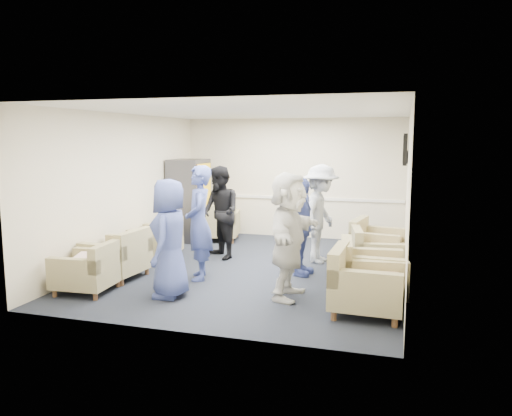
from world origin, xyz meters
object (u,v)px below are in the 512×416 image
(armchair_right_near, at_px, (363,286))
(person_back_right, at_px, (321,214))
(person_mid_left, at_px, (199,223))
(armchair_right_midnear, at_px, (368,275))
(armchair_left_mid, at_px, (119,257))
(armchair_left_far, at_px, (159,241))
(person_front_right, at_px, (289,236))
(armchair_right_far, at_px, (375,246))
(person_front_left, at_px, (170,238))
(person_mid_right, at_px, (301,227))
(armchair_left_near, at_px, (90,271))
(armchair_corner, at_px, (218,225))
(armchair_right_midfar, at_px, (374,255))
(vending_machine, at_px, (189,200))
(person_back_left, at_px, (220,213))

(armchair_right_near, distance_m, person_back_right, 2.75)
(person_mid_left, bearing_deg, armchair_right_midnear, 61.52)
(armchair_left_mid, height_order, armchair_right_near, armchair_right_near)
(armchair_left_far, bearing_deg, armchair_left_mid, -1.96)
(armchair_left_far, relative_size, armchair_right_midnear, 0.86)
(person_front_right, bearing_deg, armchair_left_far, 64.20)
(armchair_right_far, xyz_separation_m, person_front_left, (-2.71, -2.68, 0.50))
(person_mid_right, height_order, person_front_right, person_front_right)
(armchair_left_far, distance_m, armchair_right_midnear, 4.19)
(armchair_left_near, xyz_separation_m, armchair_left_far, (-0.02, 2.18, 0.01))
(armchair_right_far, relative_size, armchair_corner, 0.98)
(armchair_left_far, bearing_deg, armchair_right_far, 96.46)
(armchair_right_near, distance_m, person_front_left, 2.74)
(armchair_corner, distance_m, person_front_right, 4.24)
(armchair_right_midfar, relative_size, vending_machine, 0.53)
(person_front_right, bearing_deg, armchair_corner, 37.80)
(armchair_right_midnear, distance_m, vending_machine, 5.16)
(armchair_right_near, bearing_deg, person_back_left, 52.76)
(armchair_corner, height_order, person_front_right, person_front_right)
(armchair_right_far, height_order, person_back_right, person_back_right)
(armchair_left_mid, distance_m, person_back_right, 3.59)
(armchair_right_midfar, xyz_separation_m, person_back_right, (-1.00, 0.60, 0.56))
(armchair_left_near, relative_size, person_back_left, 0.48)
(person_mid_left, bearing_deg, armchair_left_mid, -97.51)
(armchair_left_far, height_order, person_back_right, person_back_right)
(person_front_left, distance_m, person_back_right, 3.11)
(armchair_left_near, bearing_deg, armchair_left_mid, 175.97)
(person_mid_right, bearing_deg, armchair_left_far, 91.65)
(armchair_left_mid, xyz_separation_m, armchair_right_midnear, (3.94, 0.05, 0.01))
(armchair_corner, bearing_deg, armchair_right_near, 120.88)
(armchair_left_near, height_order, person_back_right, person_back_right)
(armchair_corner, distance_m, person_mid_right, 3.26)
(person_mid_right, bearing_deg, person_front_left, 145.94)
(person_mid_right, bearing_deg, person_back_right, -1.24)
(armchair_right_near, relative_size, armchair_corner, 0.91)
(armchair_left_far, relative_size, armchair_right_midfar, 0.88)
(armchair_right_far, xyz_separation_m, armchair_corner, (-3.46, 1.22, 0.00))
(armchair_right_far, bearing_deg, armchair_left_mid, 127.32)
(armchair_right_near, distance_m, armchair_right_midnear, 0.62)
(armchair_right_far, distance_m, person_front_left, 3.84)
(armchair_left_far, bearing_deg, person_front_left, 28.66)
(armchair_left_near, relative_size, armchair_right_midnear, 0.86)
(armchair_left_far, height_order, armchair_corner, armchair_corner)
(armchair_right_midnear, distance_m, armchair_corner, 4.74)
(armchair_right_near, bearing_deg, person_mid_left, 73.19)
(armchair_left_far, xyz_separation_m, person_front_left, (1.24, -2.03, 0.52))
(person_mid_right, bearing_deg, armchair_right_midnear, -120.54)
(armchair_left_mid, xyz_separation_m, person_front_left, (1.22, -0.62, 0.51))
(armchair_left_far, bearing_deg, person_back_left, 103.61)
(person_back_left, bearing_deg, armchair_right_near, 4.73)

